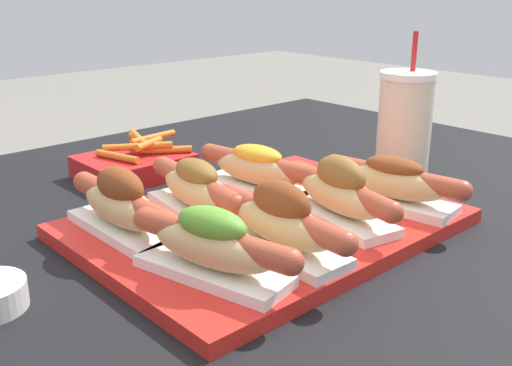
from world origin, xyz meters
TOP-DOWN VIEW (x-y plane):
  - serving_tray at (0.05, -0.07)m, footprint 0.45×0.34m
  - hot_dog_0 at (-0.10, -0.14)m, footprint 0.10×0.20m
  - hot_dog_1 at (-0.01, -0.15)m, footprint 0.06×0.21m
  - hot_dog_2 at (0.11, -0.13)m, footprint 0.09×0.20m
  - hot_dog_3 at (0.20, -0.15)m, footprint 0.08×0.21m
  - hot_dog_4 at (-0.11, 0.01)m, footprint 0.06×0.21m
  - hot_dog_5 at (-0.01, 0.00)m, footprint 0.08×0.21m
  - hot_dog_6 at (0.11, 0.01)m, footprint 0.08×0.21m
  - drink_cup at (0.36, -0.05)m, footprint 0.09×0.09m
  - fries_basket at (0.05, 0.24)m, footprint 0.17×0.15m

SIDE VIEW (x-z plane):
  - serving_tray at x=0.05m, z-range 0.72..0.74m
  - fries_basket at x=0.05m, z-range 0.71..0.77m
  - hot_dog_6 at x=0.11m, z-range 0.74..0.81m
  - hot_dog_3 at x=0.20m, z-range 0.74..0.81m
  - hot_dog_5 at x=-0.01m, z-range 0.74..0.81m
  - hot_dog_0 at x=-0.10m, z-range 0.74..0.81m
  - hot_dog_4 at x=-0.11m, z-range 0.74..0.82m
  - hot_dog_1 at x=-0.01m, z-range 0.74..0.82m
  - hot_dog_2 at x=0.11m, z-range 0.74..0.82m
  - drink_cup at x=0.36m, z-range 0.69..0.92m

